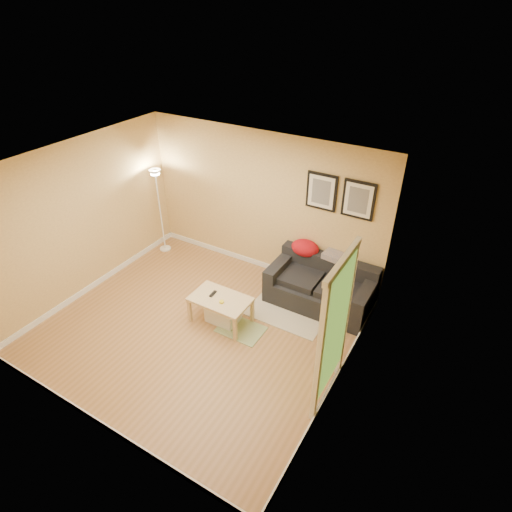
# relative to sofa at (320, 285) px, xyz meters

# --- Properties ---
(floor) EXTENTS (4.50, 4.50, 0.00)m
(floor) POSITION_rel_sofa_xyz_m (-1.38, -1.53, -0.38)
(floor) COLOR #A47446
(floor) RESTS_ON ground
(ceiling) EXTENTS (4.50, 4.50, 0.00)m
(ceiling) POSITION_rel_sofa_xyz_m (-1.38, -1.53, 2.23)
(ceiling) COLOR white
(ceiling) RESTS_ON wall_back
(wall_back) EXTENTS (4.50, 0.00, 4.50)m
(wall_back) POSITION_rel_sofa_xyz_m (-1.38, 0.47, 0.92)
(wall_back) COLOR #DDBA71
(wall_back) RESTS_ON ground
(wall_front) EXTENTS (4.50, 0.00, 4.50)m
(wall_front) POSITION_rel_sofa_xyz_m (-1.38, -3.53, 0.92)
(wall_front) COLOR #DDBA71
(wall_front) RESTS_ON ground
(wall_left) EXTENTS (0.00, 4.00, 4.00)m
(wall_left) POSITION_rel_sofa_xyz_m (-3.63, -1.53, 0.92)
(wall_left) COLOR #DDBA71
(wall_left) RESTS_ON ground
(wall_right) EXTENTS (0.00, 4.00, 4.00)m
(wall_right) POSITION_rel_sofa_xyz_m (0.87, -1.53, 0.92)
(wall_right) COLOR #DDBA71
(wall_right) RESTS_ON ground
(baseboard_back) EXTENTS (4.50, 0.02, 0.10)m
(baseboard_back) POSITION_rel_sofa_xyz_m (-1.38, 0.46, -0.33)
(baseboard_back) COLOR white
(baseboard_back) RESTS_ON ground
(baseboard_front) EXTENTS (4.50, 0.02, 0.10)m
(baseboard_front) POSITION_rel_sofa_xyz_m (-1.38, -3.52, -0.33)
(baseboard_front) COLOR white
(baseboard_front) RESTS_ON ground
(baseboard_left) EXTENTS (0.02, 4.00, 0.10)m
(baseboard_left) POSITION_rel_sofa_xyz_m (-3.62, -1.53, -0.33)
(baseboard_left) COLOR white
(baseboard_left) RESTS_ON ground
(baseboard_right) EXTENTS (0.02, 4.00, 0.10)m
(baseboard_right) POSITION_rel_sofa_xyz_m (0.86, -1.53, -0.33)
(baseboard_right) COLOR white
(baseboard_right) RESTS_ON ground
(sofa) EXTENTS (1.70, 0.90, 0.75)m
(sofa) POSITION_rel_sofa_xyz_m (0.00, 0.00, 0.00)
(sofa) COLOR black
(sofa) RESTS_ON ground
(red_throw) EXTENTS (0.48, 0.36, 0.28)m
(red_throw) POSITION_rel_sofa_xyz_m (-0.46, 0.33, 0.40)
(red_throw) COLOR #B7101F
(red_throw) RESTS_ON sofa
(plaid_throw) EXTENTS (0.45, 0.32, 0.10)m
(plaid_throw) POSITION_rel_sofa_xyz_m (0.10, 0.33, 0.41)
(plaid_throw) COLOR tan
(plaid_throw) RESTS_ON sofa
(framed_print_left) EXTENTS (0.50, 0.04, 0.60)m
(framed_print_left) POSITION_rel_sofa_xyz_m (-0.30, 0.45, 1.43)
(framed_print_left) COLOR black
(framed_print_left) RESTS_ON wall_back
(framed_print_right) EXTENTS (0.50, 0.04, 0.60)m
(framed_print_right) POSITION_rel_sofa_xyz_m (0.30, 0.45, 1.43)
(framed_print_right) COLOR black
(framed_print_right) RESTS_ON wall_back
(area_rug) EXTENTS (1.25, 0.85, 0.01)m
(area_rug) POSITION_rel_sofa_xyz_m (-0.34, -0.48, -0.37)
(area_rug) COLOR #C2B69A
(area_rug) RESTS_ON ground
(green_runner) EXTENTS (0.70, 0.50, 0.01)m
(green_runner) POSITION_rel_sofa_xyz_m (-0.78, -1.22, -0.37)
(green_runner) COLOR #668C4C
(green_runner) RESTS_ON ground
(coffee_table) EXTENTS (1.05, 0.81, 0.46)m
(coffee_table) POSITION_rel_sofa_xyz_m (-1.16, -1.21, -0.14)
(coffee_table) COLOR #D4B481
(coffee_table) RESTS_ON ground
(remote_control) EXTENTS (0.06, 0.16, 0.02)m
(remote_control) POSITION_rel_sofa_xyz_m (-1.31, -1.19, 0.10)
(remote_control) COLOR black
(remote_control) RESTS_ON coffee_table
(tape_roll) EXTENTS (0.07, 0.07, 0.03)m
(tape_roll) POSITION_rel_sofa_xyz_m (-1.08, -1.29, 0.10)
(tape_roll) COLOR yellow
(tape_roll) RESTS_ON coffee_table
(storage_bin) EXTENTS (0.51, 0.37, 0.31)m
(storage_bin) POSITION_rel_sofa_xyz_m (-1.14, -1.18, -0.22)
(storage_bin) COLOR white
(storage_bin) RESTS_ON ground
(side_table) EXTENTS (0.36, 0.36, 0.55)m
(side_table) POSITION_rel_sofa_xyz_m (0.64, -1.14, -0.10)
(side_table) COLOR white
(side_table) RESTS_ON ground
(book_stack) EXTENTS (0.21, 0.27, 0.08)m
(book_stack) POSITION_rel_sofa_xyz_m (0.64, -1.13, 0.21)
(book_stack) COLOR teal
(book_stack) RESTS_ON side_table
(floor_lamp) EXTENTS (0.22, 0.22, 1.71)m
(floor_lamp) POSITION_rel_sofa_xyz_m (-3.38, 0.01, 0.43)
(floor_lamp) COLOR white
(floor_lamp) RESTS_ON ground
(doorway) EXTENTS (0.12, 1.01, 2.13)m
(doorway) POSITION_rel_sofa_xyz_m (0.82, -1.68, 0.65)
(doorway) COLOR white
(doorway) RESTS_ON ground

